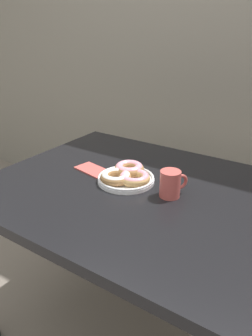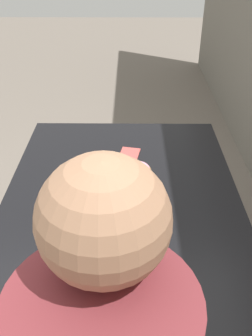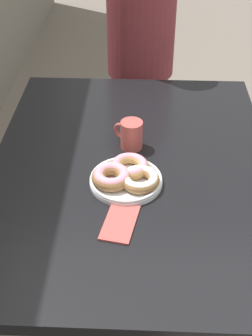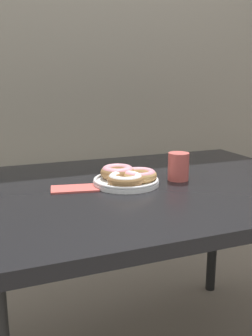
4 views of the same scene
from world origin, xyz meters
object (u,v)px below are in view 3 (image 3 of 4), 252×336
object	(u,v)px
person_figure	(140,62)
donut_plate	(126,176)
napkin	(120,222)
dining_table	(132,182)
coffee_mug	(131,134)

from	to	relation	value
person_figure	donut_plate	bearing A→B (deg)	178.24
person_figure	napkin	world-z (taller)	person_figure
dining_table	donut_plate	size ratio (longest dim) A/B	4.87
person_figure	dining_table	bearing A→B (deg)	179.07
coffee_mug	napkin	bearing A→B (deg)	177.40
dining_table	napkin	bearing A→B (deg)	174.95
donut_plate	person_figure	xyz separation A→B (m)	(0.95, -0.03, -0.05)
coffee_mug	person_figure	xyz separation A→B (m)	(0.75, -0.02, -0.08)
dining_table	napkin	world-z (taller)	napkin
dining_table	person_figure	xyz separation A→B (m)	(0.85, -0.01, 0.05)
dining_table	napkin	size ratio (longest dim) A/B	7.24
dining_table	napkin	distance (m)	0.29
dining_table	coffee_mug	world-z (taller)	coffee_mug
donut_plate	coffee_mug	bearing A→B (deg)	-2.31
coffee_mug	napkin	distance (m)	0.39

